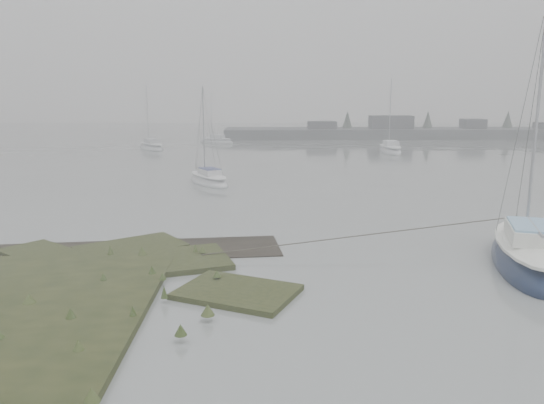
% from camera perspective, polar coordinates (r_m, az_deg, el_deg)
% --- Properties ---
extents(ground, '(160.00, 160.00, 0.00)m').
position_cam_1_polar(ground, '(46.50, -2.68, 3.83)').
color(ground, slate).
rests_on(ground, ground).
extents(far_shoreline, '(60.00, 8.00, 4.15)m').
position_cam_1_polar(far_shoreline, '(82.23, 17.14, 7.20)').
color(far_shoreline, '#4C4F51').
rests_on(far_shoreline, ground).
extents(sailboat_main, '(4.54, 7.74, 10.38)m').
position_cam_1_polar(sailboat_main, '(21.49, 25.88, -5.32)').
color(sailboat_main, black).
rests_on(sailboat_main, ground).
extents(sailboat_white, '(4.01, 5.32, 7.28)m').
position_cam_1_polar(sailboat_white, '(37.46, -6.83, 2.29)').
color(sailboat_white, silver).
rests_on(sailboat_white, ground).
extents(sailboat_far_a, '(4.65, 5.80, 8.03)m').
position_cam_1_polar(sailboat_far_a, '(62.97, -12.85, 5.75)').
color(sailboat_far_a, silver).
rests_on(sailboat_far_a, ground).
extents(sailboat_far_b, '(2.06, 6.12, 8.62)m').
position_cam_1_polar(sailboat_far_b, '(59.28, 12.60, 5.45)').
color(sailboat_far_b, silver).
rests_on(sailboat_far_b, ground).
extents(sailboat_far_c, '(5.14, 3.70, 6.98)m').
position_cam_1_polar(sailboat_far_c, '(70.24, -6.00, 6.50)').
color(sailboat_far_c, silver).
rests_on(sailboat_far_c, ground).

